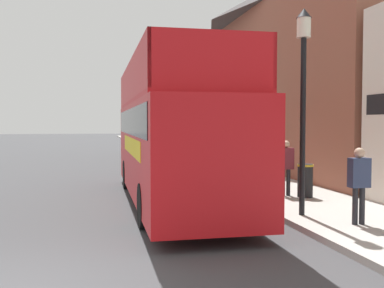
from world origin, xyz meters
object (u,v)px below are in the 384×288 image
lamp_post_third (176,99)px  lamp_post_second (212,90)px  parked_car_ahead_of_bus (164,159)px  pedestrian_second (359,178)px  tour_bus (172,140)px  pedestrian_third (286,163)px  lamp_post_nearest (303,74)px  litter_bin (305,180)px

lamp_post_third → lamp_post_second: bearing=-90.0°
parked_car_ahead_of_bus → pedestrian_second: bearing=-79.6°
tour_bus → parked_car_ahead_of_bus: 7.35m
pedestrian_second → pedestrian_third: (0.08, 3.85, 0.00)m
pedestrian_second → lamp_post_second: size_ratio=0.32×
lamp_post_nearest → lamp_post_second: size_ratio=0.94×
pedestrian_third → litter_bin: pedestrian_third is taller
lamp_post_nearest → lamp_post_third: (-0.03, 15.97, 0.27)m
tour_bus → lamp_post_third: 13.25m
tour_bus → pedestrian_third: 3.45m
lamp_post_second → litter_bin: bearing=-77.1°
lamp_post_third → lamp_post_nearest: bearing=-89.9°
lamp_post_nearest → parked_car_ahead_of_bus: bearing=99.0°
tour_bus → parked_car_ahead_of_bus: size_ratio=2.47×
litter_bin → lamp_post_third: bearing=95.4°
tour_bus → pedestrian_third: tour_bus is taller
parked_car_ahead_of_bus → pedestrian_second: pedestrian_second is taller
lamp_post_nearest → lamp_post_second: bearing=90.3°
parked_car_ahead_of_bus → lamp_post_second: bearing=-56.6°
pedestrian_third → lamp_post_nearest: 3.63m
tour_bus → litter_bin: 4.05m
parked_car_ahead_of_bus → litter_bin: 8.49m
lamp_post_second → pedestrian_third: bearing=-80.9°
lamp_post_third → litter_bin: lamp_post_third is taller
litter_bin → pedestrian_second: bearing=-98.6°
tour_bus → pedestrian_second: (3.27, -4.27, -0.69)m
lamp_post_nearest → litter_bin: (1.25, 2.32, -2.79)m
lamp_post_nearest → lamp_post_second: lamp_post_second is taller
tour_bus → litter_bin: size_ratio=10.58×
parked_car_ahead_of_bus → pedestrian_third: (2.45, -7.62, 0.46)m
pedestrian_second → lamp_post_third: bearing=92.5°
lamp_post_third → litter_bin: (1.29, -13.65, -3.05)m
parked_car_ahead_of_bus → pedestrian_third: 8.02m
pedestrian_third → lamp_post_third: bearing=93.6°
pedestrian_second → parked_car_ahead_of_bus: bearing=101.6°
lamp_post_second → tour_bus: bearing=-117.1°
lamp_post_nearest → litter_bin: size_ratio=4.96×
lamp_post_nearest → litter_bin: lamp_post_nearest is taller
lamp_post_second → lamp_post_third: 7.98m
pedestrian_second → litter_bin: 3.56m
lamp_post_second → litter_bin: size_ratio=5.27×
lamp_post_nearest → litter_bin: 3.84m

